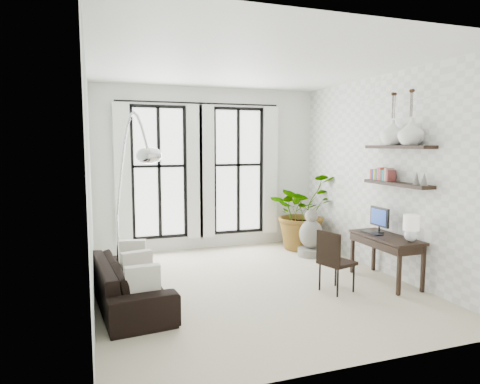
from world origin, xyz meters
name	(u,v)px	position (x,y,z in m)	size (l,w,h in m)	color
floor	(253,285)	(0.00, 0.00, 0.00)	(5.00, 5.00, 0.00)	beige
ceiling	(254,65)	(0.00, 0.00, 3.20)	(5.00, 5.00, 0.00)	white
wall_left	(89,183)	(-2.25, 0.00, 1.60)	(5.00, 5.00, 0.00)	#A4B7A9
wall_right	(383,175)	(2.25, 0.00, 1.60)	(5.00, 5.00, 0.00)	white
wall_back	(209,169)	(0.00, 2.50, 1.60)	(4.50, 4.50, 0.00)	white
windows	(200,171)	(-0.20, 2.43, 1.56)	(3.26, 0.13, 2.65)	white
wall_shelves	(396,169)	(2.11, -0.47, 1.73)	(0.25, 1.30, 0.60)	black
sofa	(129,282)	(-1.80, -0.18, 0.30)	(2.03, 0.79, 0.59)	black
throw_pillows	(137,266)	(-1.70, -0.18, 0.50)	(0.40, 1.52, 0.40)	beige
plant	(302,211)	(1.73, 1.83, 0.76)	(1.37, 1.19, 1.52)	#2D7228
desk	(388,239)	(1.95, -0.56, 0.68)	(0.51, 1.21, 1.11)	black
desk_chair	(333,258)	(0.96, -0.65, 0.50)	(0.52, 0.52, 0.88)	black
arc_lamp	(132,159)	(-1.69, 0.14, 1.89)	(0.76, 0.91, 2.52)	silver
buddha	(311,236)	(1.63, 1.23, 0.37)	(0.49, 0.49, 0.89)	gray
vase_a	(411,132)	(2.11, -0.76, 2.27)	(0.37, 0.37, 0.38)	white
vase_b	(392,133)	(2.11, -0.36, 2.27)	(0.37, 0.37, 0.38)	white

